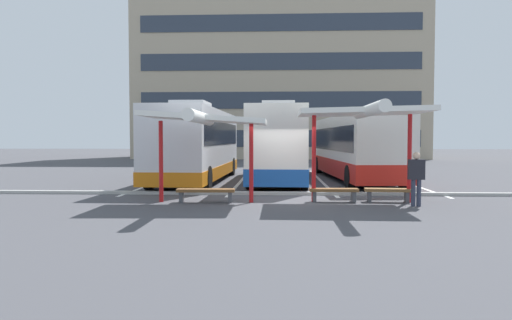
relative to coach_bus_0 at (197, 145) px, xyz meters
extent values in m
plane|color=#47474C|center=(4.13, -6.65, -1.82)|extent=(160.00, 160.00, 0.00)
cube|color=tan|center=(4.13, 29.85, 7.85)|extent=(30.70, 10.35, 19.34)
cube|color=#2D3847|center=(4.13, 24.64, 0.31)|extent=(28.25, 0.08, 1.70)
cube|color=#2D3847|center=(4.13, 24.64, 4.18)|extent=(28.25, 0.08, 1.70)
cube|color=#2D3847|center=(4.13, 24.64, 8.05)|extent=(28.25, 0.08, 1.70)
cube|color=#2D3847|center=(4.13, 24.64, 11.91)|extent=(28.25, 0.08, 1.70)
cube|color=silver|center=(0.00, 0.00, 0.05)|extent=(2.91, 11.31, 3.18)
cube|color=orange|center=(0.00, 0.00, -1.26)|extent=(2.95, 11.35, 0.56)
cube|color=black|center=(0.00, 0.00, 0.55)|extent=(2.92, 10.41, 1.08)
cube|color=black|center=(0.16, 5.59, 0.43)|extent=(2.29, 0.14, 1.91)
cube|color=silver|center=(-0.04, -1.41, 1.82)|extent=(1.62, 2.24, 0.36)
cylinder|color=black|center=(-1.09, 4.05, -1.32)|extent=(0.33, 1.01, 1.00)
cylinder|color=black|center=(1.31, 3.98, -1.32)|extent=(0.33, 1.01, 1.00)
cylinder|color=black|center=(-1.31, -3.99, -1.32)|extent=(0.33, 1.01, 1.00)
cylinder|color=black|center=(1.09, -4.05, -1.32)|extent=(0.33, 1.01, 1.00)
cube|color=silver|center=(4.06, 0.48, 0.05)|extent=(2.78, 11.60, 3.18)
cube|color=#194C9E|center=(4.06, 0.48, -1.21)|extent=(2.82, 11.64, 0.67)
cube|color=black|center=(4.06, 0.48, 0.62)|extent=(2.78, 10.68, 0.94)
cube|color=black|center=(4.22, 6.21, 0.43)|extent=(2.16, 0.14, 1.91)
cube|color=silver|center=(4.02, -0.97, 1.82)|extent=(1.53, 2.24, 0.36)
cylinder|color=black|center=(3.05, 4.68, -1.32)|extent=(0.33, 1.01, 1.00)
cylinder|color=black|center=(5.30, 4.61, -1.32)|extent=(0.33, 1.01, 1.00)
cylinder|color=black|center=(2.82, -3.66, -1.32)|extent=(0.33, 1.01, 1.00)
cylinder|color=black|center=(5.07, -3.72, -1.32)|extent=(0.33, 1.01, 1.00)
cube|color=silver|center=(7.88, 1.42, -0.07)|extent=(3.17, 12.31, 2.94)
cube|color=red|center=(7.88, 1.42, -1.14)|extent=(3.21, 12.35, 0.81)
cube|color=black|center=(7.88, 1.42, 0.28)|extent=(3.15, 11.34, 1.14)
cube|color=black|center=(7.53, 7.47, 0.28)|extent=(2.17, 0.21, 1.76)
cube|color=silver|center=(7.97, -0.10, 1.58)|extent=(1.60, 2.28, 0.36)
cylinder|color=black|center=(6.49, 5.84, -1.32)|extent=(0.36, 1.02, 1.00)
cylinder|color=black|center=(8.75, 5.97, -1.32)|extent=(0.36, 1.02, 1.00)
cylinder|color=black|center=(7.01, -3.13, -1.32)|extent=(0.36, 1.02, 1.00)
cylinder|color=black|center=(9.27, -3.00, -1.32)|extent=(0.36, 1.02, 1.00)
cube|color=white|center=(-1.86, 0.70, -1.81)|extent=(0.16, 14.00, 0.01)
cube|color=white|center=(2.14, 0.70, -1.81)|extent=(0.16, 14.00, 0.01)
cube|color=white|center=(6.13, 0.70, -1.81)|extent=(0.16, 14.00, 0.01)
cube|color=white|center=(10.12, 0.70, -1.81)|extent=(0.16, 14.00, 0.01)
cylinder|color=red|center=(0.09, -7.59, -0.47)|extent=(0.14, 0.14, 2.70)
cylinder|color=red|center=(3.09, -7.59, -0.47)|extent=(0.14, 0.14, 2.70)
cube|color=white|center=(1.59, -7.59, 0.96)|extent=(4.01, 2.52, 0.42)
cylinder|color=white|center=(1.59, -8.70, 0.93)|extent=(0.36, 4.01, 0.36)
cube|color=brown|center=(1.59, -7.65, -1.42)|extent=(1.93, 0.49, 0.10)
cube|color=#4C4C51|center=(0.78, -7.68, -1.64)|extent=(0.13, 0.34, 0.35)
cube|color=#4C4C51|center=(2.40, -7.62, -1.64)|extent=(0.13, 0.34, 0.35)
cylinder|color=red|center=(5.17, -7.35, -0.36)|extent=(0.14, 0.14, 2.92)
cylinder|color=red|center=(8.31, -7.35, -0.36)|extent=(0.14, 0.14, 2.92)
cube|color=white|center=(6.74, -7.35, 1.18)|extent=(4.14, 2.91, 0.25)
cylinder|color=white|center=(6.74, -8.66, 1.15)|extent=(0.36, 4.14, 0.36)
cube|color=brown|center=(5.84, -7.34, -1.42)|extent=(1.62, 0.46, 0.10)
cube|color=#4C4C51|center=(5.18, -7.35, -1.64)|extent=(0.13, 0.34, 0.35)
cube|color=#4C4C51|center=(6.49, -7.32, -1.64)|extent=(0.13, 0.34, 0.35)
cube|color=brown|center=(7.64, -7.27, -1.42)|extent=(1.55, 0.55, 0.10)
cube|color=#4C4C51|center=(7.03, -7.21, -1.64)|extent=(0.15, 0.35, 0.35)
cube|color=#4C4C51|center=(8.24, -7.32, -1.64)|extent=(0.15, 0.35, 0.35)
cube|color=#ADADA8|center=(4.13, -5.48, -1.76)|extent=(44.00, 0.24, 0.12)
cylinder|color=#33384C|center=(8.36, -8.24, -1.40)|extent=(0.14, 0.14, 0.84)
cylinder|color=#33384C|center=(8.19, -8.24, -1.40)|extent=(0.14, 0.14, 0.84)
cube|color=#26262D|center=(8.28, -8.24, -0.67)|extent=(0.49, 0.23, 0.63)
sphere|color=beige|center=(8.28, -8.24, -0.24)|extent=(0.23, 0.23, 0.23)
camera|label=1|loc=(3.96, -23.04, 0.29)|focal=33.02mm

